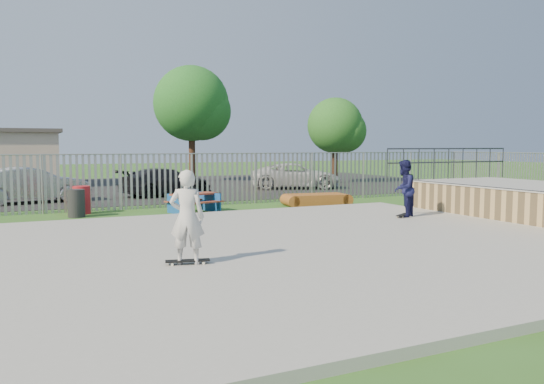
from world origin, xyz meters
name	(u,v)px	position (x,y,z in m)	size (l,w,h in m)	color
ground	(267,251)	(0.00, 0.00, 0.00)	(120.00, 120.00, 0.00)	#335C1F
concrete_slab	(267,248)	(0.00, 0.00, 0.07)	(15.00, 12.00, 0.15)	#9D9D98
quarter_pipe	(531,202)	(9.50, 1.04, 0.56)	(5.50, 7.05, 2.19)	tan
fence	(234,189)	(1.00, 4.59, 1.00)	(26.04, 16.02, 2.00)	gray
picnic_table	(194,203)	(0.51, 7.13, 0.34)	(1.92, 1.73, 0.67)	brown
funbox	(316,200)	(5.44, 7.30, 0.22)	(2.31, 1.38, 0.44)	brown
trash_bin_red	(82,200)	(-3.01, 8.43, 0.47)	(0.57, 0.57, 0.94)	#B11B24
trash_bin_grey	(76,203)	(-3.25, 7.64, 0.45)	(0.54, 0.54, 0.90)	#232426
parking_lot	(121,188)	(0.00, 19.00, 0.01)	(40.00, 18.00, 0.02)	black
car_silver	(31,185)	(-4.50, 12.83, 0.73)	(1.51, 4.34, 1.43)	#B2B2B7
car_dark	(166,182)	(1.15, 13.56, 0.65)	(1.75, 4.31, 1.25)	black
car_white	(296,176)	(8.41, 14.67, 0.69)	(2.22, 4.82, 1.34)	silver
tree_mid	(191,104)	(4.98, 22.34, 4.93)	(4.74, 4.74, 7.32)	#462B1C
tree_right	(335,126)	(12.60, 17.50, 3.51)	(3.39, 3.39, 5.22)	#382216
skateboard_a	(403,216)	(5.61, 2.35, 0.19)	(0.78, 0.60, 0.08)	black
skateboard_b	(188,262)	(-2.11, -1.14, 0.19)	(0.82, 0.38, 0.08)	black
skater_navy	(404,188)	(5.61, 2.35, 1.01)	(0.84, 0.65, 1.72)	#141640
skater_white	(187,217)	(-2.11, -1.14, 1.01)	(0.63, 0.41, 1.72)	silver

